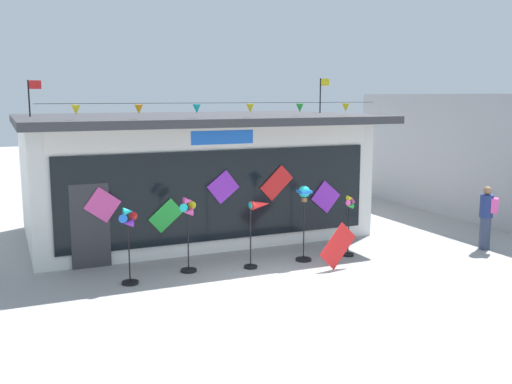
{
  "coord_description": "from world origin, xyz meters",
  "views": [
    {
      "loc": [
        -5.41,
        -10.56,
        4.0
      ],
      "look_at": [
        0.26,
        2.25,
        1.7
      ],
      "focal_mm": 41.0,
      "sensor_mm": 36.0,
      "label": 1
    }
  ],
  "objects": [
    {
      "name": "neighbour_building",
      "position": [
        11.13,
        5.23,
        2.03
      ],
      "size": [
        5.77,
        8.62,
        4.07
      ],
      "primitive_type": "cube",
      "color": "#99999E",
      "rests_on": "ground_plane"
    },
    {
      "name": "wind_spinner_left",
      "position": [
        -1.57,
        1.93,
        1.19
      ],
      "size": [
        0.45,
        0.37,
        1.76
      ],
      "color": "black",
      "rests_on": "ground_plane"
    },
    {
      "name": "wind_spinner_right",
      "position": [
        2.53,
        1.59,
        0.98
      ],
      "size": [
        0.35,
        0.3,
        1.56
      ],
      "color": "black",
      "rests_on": "ground_plane"
    },
    {
      "name": "wind_spinner_center_left",
      "position": [
        0.04,
        1.64,
        1.19
      ],
      "size": [
        0.69,
        0.32,
        1.61
      ],
      "color": "black",
      "rests_on": "ground_plane"
    },
    {
      "name": "wind_spinner_far_left",
      "position": [
        -2.99,
        1.58,
        1.14
      ],
      "size": [
        0.44,
        0.36,
        1.69
      ],
      "color": "black",
      "rests_on": "ground_plane"
    },
    {
      "name": "ground_plane",
      "position": [
        0.0,
        0.0,
        0.0
      ],
      "size": [
        80.0,
        80.0,
        0.0
      ],
      "primitive_type": "plane",
      "color": "#9E9B99"
    },
    {
      "name": "kite_shop_building",
      "position": [
        -0.26,
        5.77,
        1.76
      ],
      "size": [
        9.58,
        6.29,
        4.56
      ],
      "color": "silver",
      "rests_on": "ground_plane"
    },
    {
      "name": "display_kite_on_ground",
      "position": [
        1.72,
        0.81,
        0.54
      ],
      "size": [
        1.07,
        0.19,
        1.07
      ],
      "primitive_type": "cube",
      "rotation": [
        -0.16,
        0.79,
        0.0
      ],
      "color": "red",
      "rests_on": "ground_plane"
    },
    {
      "name": "person_near_camera",
      "position": [
        6.2,
        0.71,
        0.89
      ],
      "size": [
        0.45,
        0.47,
        1.68
      ],
      "rotation": [
        0.0,
        0.0,
        3.82
      ],
      "color": "#333D56",
      "rests_on": "ground_plane"
    },
    {
      "name": "wind_spinner_center_right",
      "position": [
        1.29,
        1.68,
        1.31
      ],
      "size": [
        0.39,
        0.39,
        1.87
      ],
      "color": "black",
      "rests_on": "ground_plane"
    }
  ]
}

